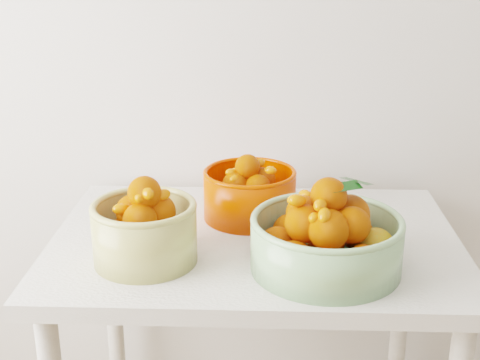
# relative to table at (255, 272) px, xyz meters

# --- Properties ---
(table) EXTENTS (1.00, 0.70, 0.75)m
(table) POSITION_rel_table_xyz_m (0.00, 0.00, 0.00)
(table) COLOR silver
(table) RESTS_ON ground
(bowl_cream) EXTENTS (0.27, 0.27, 0.20)m
(bowl_cream) POSITION_rel_table_xyz_m (-0.25, -0.14, 0.17)
(bowl_cream) COLOR tan
(bowl_cream) RESTS_ON table
(bowl_green) EXTENTS (0.44, 0.44, 0.22)m
(bowl_green) POSITION_rel_table_xyz_m (0.16, -0.16, 0.17)
(bowl_green) COLOR #88B17D
(bowl_green) RESTS_ON table
(bowl_orange) EXTENTS (0.28, 0.28, 0.17)m
(bowl_orange) POSITION_rel_table_xyz_m (-0.02, 0.13, 0.16)
(bowl_orange) COLOR #EE2E00
(bowl_orange) RESTS_ON table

